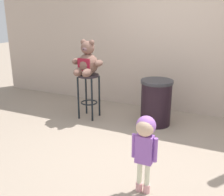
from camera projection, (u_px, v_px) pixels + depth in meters
ground_plane at (137, 150)px, 3.72m from camera, size 24.00×24.00×0.00m
building_wall at (174, 29)px, 4.90m from camera, size 7.82×0.30×3.04m
bar_stool_with_teddy at (89, 87)px, 4.71m from camera, size 0.36×0.36×0.79m
teddy_bear at (87, 62)px, 4.55m from camera, size 0.56×0.50×0.59m
child_walking at (145, 139)px, 2.68m from camera, size 0.27×0.21×0.85m
trash_bin at (156, 102)px, 4.47m from camera, size 0.53×0.53×0.76m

